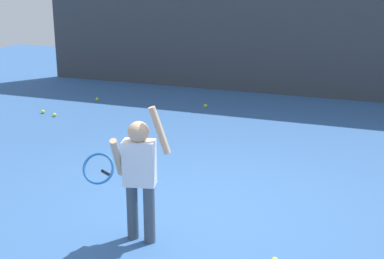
{
  "coord_description": "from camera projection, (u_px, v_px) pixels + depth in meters",
  "views": [
    {
      "loc": [
        1.85,
        -5.23,
        2.59
      ],
      "look_at": [
        -0.15,
        0.17,
        0.85
      ],
      "focal_mm": 51.42,
      "sensor_mm": 36.0,
      "label": 1
    }
  ],
  "objects": [
    {
      "name": "tennis_ball_5",
      "position": [
        206.0,
        106.0,
        10.3
      ],
      "size": [
        0.07,
        0.07,
        0.07
      ],
      "primitive_type": "sphere",
      "color": "#CCE033",
      "rests_on": "ground"
    },
    {
      "name": "tennis_ball_0",
      "position": [
        54.0,
        115.0,
        9.68
      ],
      "size": [
        0.07,
        0.07,
        0.07
      ],
      "primitive_type": "sphere",
      "color": "#CCE033",
      "rests_on": "ground"
    },
    {
      "name": "tennis_ball_7",
      "position": [
        97.0,
        99.0,
        10.8
      ],
      "size": [
        0.07,
        0.07,
        0.07
      ],
      "primitive_type": "sphere",
      "color": "#CCE033",
      "rests_on": "ground"
    },
    {
      "name": "tennis_player",
      "position": [
        138.0,
        171.0,
        5.15
      ],
      "size": [
        0.63,
        0.68,
        1.35
      ],
      "rotation": [
        0.0,
        0.0,
        0.22
      ],
      "color": "#3F4C59",
      "rests_on": "ground"
    },
    {
      "name": "ground_plane",
      "position": [
        199.0,
        209.0,
        6.06
      ],
      "size": [
        20.0,
        20.0,
        0.0
      ],
      "primitive_type": "plane",
      "color": "#335B93"
    },
    {
      "name": "tennis_ball_1",
      "position": [
        43.0,
        112.0,
        9.89
      ],
      "size": [
        0.07,
        0.07,
        0.07
      ],
      "primitive_type": "sphere",
      "color": "#CCE033",
      "rests_on": "ground"
    }
  ]
}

